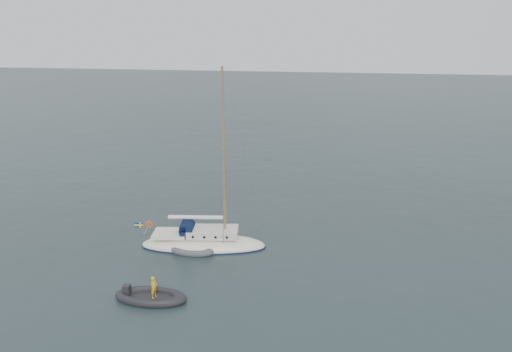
# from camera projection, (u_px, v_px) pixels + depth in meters

# --- Properties ---
(ground) EXTENTS (300.00, 300.00, 0.00)m
(ground) POSITION_uv_depth(u_px,v_px,m) (266.00, 246.00, 31.76)
(ground) COLOR black
(ground) RESTS_ON ground
(sailboat) EXTENTS (8.27, 2.48, 11.77)m
(sailboat) POSITION_uv_depth(u_px,v_px,m) (203.00, 234.00, 31.36)
(sailboat) COLOR white
(sailboat) RESTS_ON ground
(dinghy) EXTENTS (2.92, 1.32, 0.42)m
(dinghy) POSITION_uv_depth(u_px,v_px,m) (191.00, 250.00, 30.70)
(dinghy) COLOR #48494D
(dinghy) RESTS_ON ground
(rib) EXTENTS (3.78, 1.72, 1.35)m
(rib) POSITION_uv_depth(u_px,v_px,m) (151.00, 296.00, 25.23)
(rib) COLOR black
(rib) RESTS_ON ground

